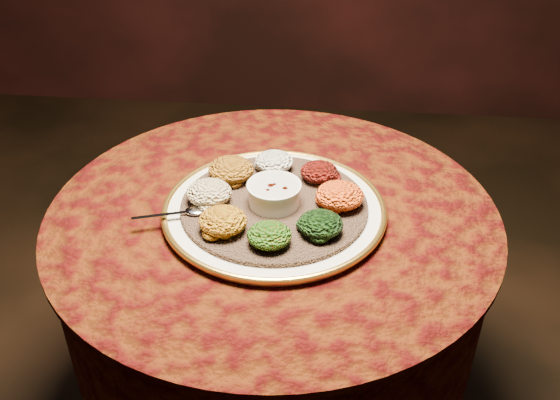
# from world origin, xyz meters

# --- Properties ---
(table) EXTENTS (0.96, 0.96, 0.73)m
(table) POSITION_xyz_m (0.00, 0.00, 0.55)
(table) COLOR black
(table) RESTS_ON ground
(platter) EXTENTS (0.49, 0.49, 0.02)m
(platter) POSITION_xyz_m (0.01, -0.02, 0.75)
(platter) COLOR silver
(platter) RESTS_ON table
(injera) EXTENTS (0.43, 0.43, 0.01)m
(injera) POSITION_xyz_m (0.01, -0.02, 0.76)
(injera) COLOR brown
(injera) RESTS_ON platter
(stew_bowl) EXTENTS (0.11, 0.11, 0.05)m
(stew_bowl) POSITION_xyz_m (0.01, -0.02, 0.79)
(stew_bowl) COLOR silver
(stew_bowl) RESTS_ON injera
(spoon) EXTENTS (0.14, 0.06, 0.01)m
(spoon) POSITION_xyz_m (-0.16, -0.07, 0.77)
(spoon) COLOR silver
(spoon) RESTS_ON injera
(portion_ayib) EXTENTS (0.09, 0.08, 0.04)m
(portion_ayib) POSITION_xyz_m (-0.01, 0.12, 0.78)
(portion_ayib) COLOR white
(portion_ayib) RESTS_ON injera
(portion_kitfo) EXTENTS (0.08, 0.08, 0.04)m
(portion_kitfo) POSITION_xyz_m (0.09, 0.09, 0.78)
(portion_kitfo) COLOR black
(portion_kitfo) RESTS_ON injera
(portion_tikil) EXTENTS (0.10, 0.09, 0.05)m
(portion_tikil) POSITION_xyz_m (0.14, -0.01, 0.79)
(portion_tikil) COLOR #B66E0F
(portion_tikil) RESTS_ON injera
(portion_gomen) EXTENTS (0.09, 0.08, 0.04)m
(portion_gomen) POSITION_xyz_m (0.11, -0.11, 0.78)
(portion_gomen) COLOR black
(portion_gomen) RESTS_ON injera
(portion_mixveg) EXTENTS (0.09, 0.08, 0.04)m
(portion_mixveg) POSITION_xyz_m (0.01, -0.15, 0.78)
(portion_mixveg) COLOR #A3240A
(portion_mixveg) RESTS_ON injera
(portion_kik) EXTENTS (0.10, 0.09, 0.05)m
(portion_kik) POSITION_xyz_m (-0.08, -0.12, 0.78)
(portion_kik) COLOR #AF7C0F
(portion_kik) RESTS_ON injera
(portion_timatim) EXTENTS (0.09, 0.09, 0.05)m
(portion_timatim) POSITION_xyz_m (-0.13, -0.02, 0.78)
(portion_timatim) COLOR maroon
(portion_timatim) RESTS_ON injera
(portion_shiro) EXTENTS (0.10, 0.10, 0.05)m
(portion_shiro) POSITION_xyz_m (-0.10, 0.07, 0.79)
(portion_shiro) COLOR #8C5510
(portion_shiro) RESTS_ON injera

